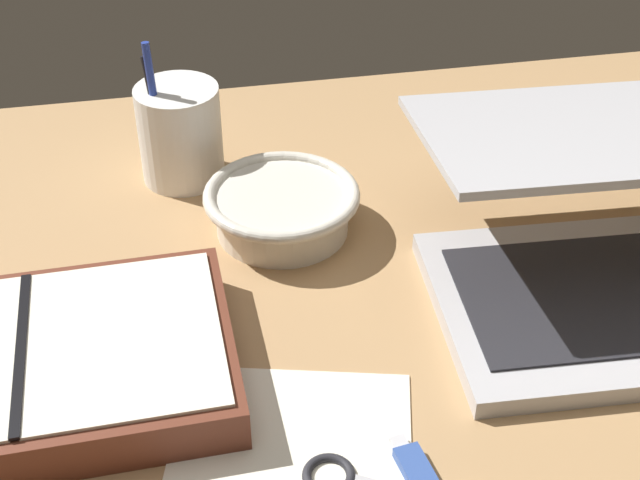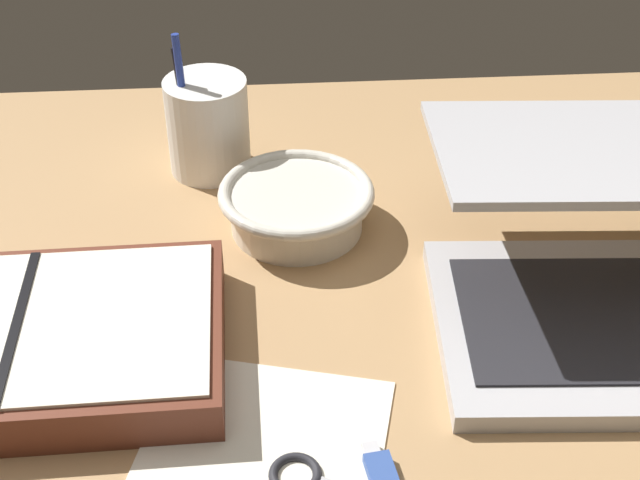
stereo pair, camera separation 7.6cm
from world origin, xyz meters
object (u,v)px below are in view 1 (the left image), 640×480
(bowl, at_px, (282,207))
(pen_cup, at_px, (180,133))
(planner, at_px, (26,369))
(laptop, at_px, (619,240))

(bowl, xyz_separation_m, pen_cup, (-0.09, 0.12, 0.03))
(pen_cup, bearing_deg, bowl, -53.25)
(planner, bearing_deg, pen_cup, 62.76)
(laptop, relative_size, bowl, 2.29)
(laptop, bearing_deg, planner, -173.10)
(pen_cup, bearing_deg, laptop, -35.50)
(bowl, height_order, planner, bowl)
(bowl, distance_m, planner, 0.29)
(laptop, bearing_deg, bowl, 156.24)
(bowl, distance_m, pen_cup, 0.15)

